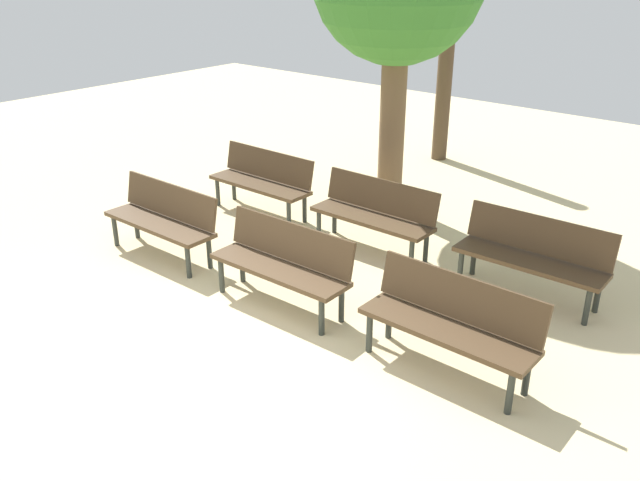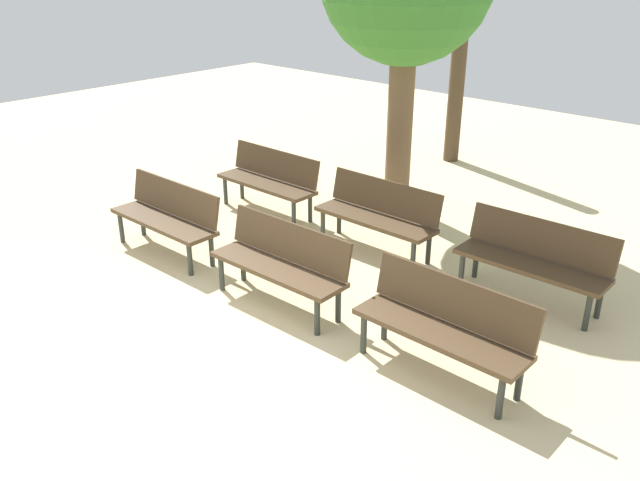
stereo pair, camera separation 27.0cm
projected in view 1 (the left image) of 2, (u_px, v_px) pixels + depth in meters
name	position (u px, v px, depth m)	size (l,w,h in m)	color
ground_plane	(169.00, 369.00, 5.97)	(24.00, 24.00, 0.00)	beige
bench_r0_c0	(163.00, 216.00, 7.98)	(1.61, 0.51, 0.87)	#4C3823
bench_r0_c1	(283.00, 261.00, 6.87)	(1.61, 0.52, 0.87)	#4C3823
bench_r0_c2	(451.00, 320.00, 5.78)	(1.60, 0.49, 0.87)	#4C3823
bench_r1_c0	(263.00, 178.00, 9.28)	(1.60, 0.49, 0.87)	#4C3823
bench_r1_c1	(375.00, 211.00, 8.13)	(1.60, 0.49, 0.87)	#4C3823
bench_r1_c2	(533.00, 253.00, 7.03)	(1.61, 0.53, 0.87)	#4C3823
tree_1	(445.00, 70.00, 11.22)	(0.26, 0.26, 3.10)	#4C3A28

